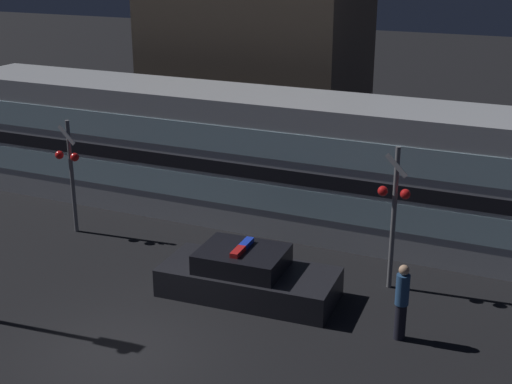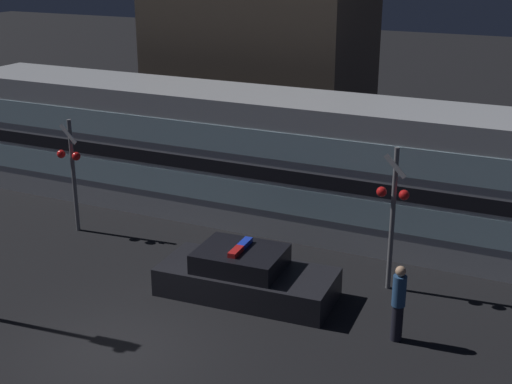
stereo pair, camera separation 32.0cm
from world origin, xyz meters
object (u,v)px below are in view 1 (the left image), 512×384
police_car (247,277)px  pedestrian (402,301)px  train (262,158)px  crossing_signal_near (394,208)px

police_car → pedestrian: pedestrian is taller
police_car → train: bearing=106.7°
police_car → crossing_signal_near: crossing_signal_near is taller
police_car → pedestrian: (3.93, -0.48, 0.42)m
pedestrian → police_car: bearing=173.0°
police_car → crossing_signal_near: 3.95m
train → police_car: train is taller
crossing_signal_near → police_car: bearing=-149.5°
train → crossing_signal_near: bearing=-32.0°
crossing_signal_near → pedestrian: bearing=-70.0°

